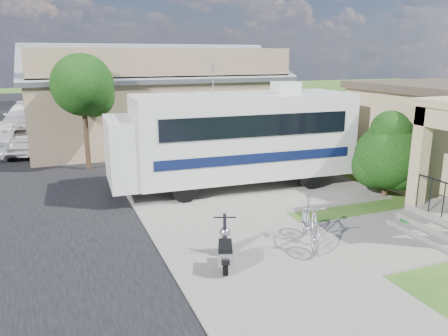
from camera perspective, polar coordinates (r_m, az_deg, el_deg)
name	(u,v)px	position (r m, az deg, el deg)	size (l,w,h in m)	color
ground	(279,239)	(11.21, 7.23, -9.21)	(120.00, 120.00, 0.00)	#194212
sidewalk_slab	(152,158)	(19.87, -9.42, 1.36)	(4.00, 80.00, 0.06)	#66635C
driveway_slab	(255,184)	(15.61, 4.09, -2.13)	(7.00, 6.00, 0.05)	#66635C
walk_slab	(402,235)	(12.17, 22.20, -8.14)	(4.00, 3.00, 0.05)	#66635C
warehouse	(152,104)	(23.59, -9.37, 8.26)	(12.50, 8.40, 5.04)	#836D52
street_tree_a	(85,88)	(18.07, -17.67, 9.92)	(2.44, 2.40, 4.58)	black
street_tree_b	(71,74)	(28.03, -19.39, 11.49)	(2.44, 2.40, 4.73)	black
street_tree_c	(65,73)	(37.03, -20.10, 11.53)	(2.44, 2.40, 4.42)	black
motorhome	(234,136)	(14.95, 1.32, 4.22)	(8.37, 3.03, 4.23)	beige
shrub	(388,153)	(14.93, 20.66, 1.81)	(2.30, 2.20, 2.83)	black
scooter	(225,249)	(9.55, 0.14, -10.59)	(0.77, 1.41, 0.96)	black
bicycle	(310,224)	(10.72, 11.15, -7.24)	(0.53, 1.89, 1.14)	#94939A
pickup_truck	(36,136)	(22.73, -23.34, 3.85)	(2.47, 5.35, 1.49)	white
van	(27,118)	(29.11, -24.36, 6.00)	(2.29, 5.63, 1.64)	white
garden_hose	(407,224)	(12.83, 22.81, -6.74)	(0.39, 0.39, 0.17)	#13611D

